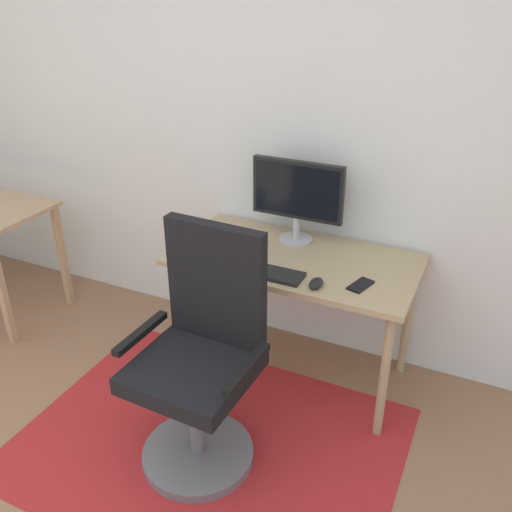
{
  "coord_description": "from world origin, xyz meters",
  "views": [
    {
      "loc": [
        1.07,
        -0.55,
        2.02
      ],
      "look_at": [
        0.08,
        1.55,
        0.82
      ],
      "focal_mm": 38.88,
      "sensor_mm": 36.0,
      "label": 1
    }
  ],
  "objects_px": {
    "monitor": "(297,194)",
    "computer_mouse": "(316,283)",
    "keyboard": "(260,271)",
    "office_chair": "(201,369)",
    "desk": "(294,271)",
    "coffee_cup": "(193,249)",
    "cell_phone": "(361,285)"
  },
  "relations": [
    {
      "from": "desk",
      "to": "coffee_cup",
      "type": "height_order",
      "value": "coffee_cup"
    },
    {
      "from": "monitor",
      "to": "coffee_cup",
      "type": "relative_size",
      "value": 4.9
    },
    {
      "from": "cell_phone",
      "to": "desk",
      "type": "bearing_deg",
      "value": 176.27
    },
    {
      "from": "desk",
      "to": "keyboard",
      "type": "xyz_separation_m",
      "value": [
        -0.09,
        -0.22,
        0.09
      ]
    },
    {
      "from": "coffee_cup",
      "to": "cell_phone",
      "type": "distance_m",
      "value": 0.85
    },
    {
      "from": "desk",
      "to": "coffee_cup",
      "type": "distance_m",
      "value": 0.53
    },
    {
      "from": "monitor",
      "to": "keyboard",
      "type": "bearing_deg",
      "value": -93.5
    },
    {
      "from": "monitor",
      "to": "desk",
      "type": "bearing_deg",
      "value": -70.21
    },
    {
      "from": "desk",
      "to": "computer_mouse",
      "type": "relative_size",
      "value": 11.99
    },
    {
      "from": "desk",
      "to": "coffee_cup",
      "type": "xyz_separation_m",
      "value": [
        -0.46,
        -0.23,
        0.13
      ]
    },
    {
      "from": "desk",
      "to": "office_chair",
      "type": "xyz_separation_m",
      "value": [
        -0.15,
        -0.71,
        -0.17
      ]
    },
    {
      "from": "computer_mouse",
      "to": "office_chair",
      "type": "bearing_deg",
      "value": -125.88
    },
    {
      "from": "keyboard",
      "to": "office_chair",
      "type": "height_order",
      "value": "office_chair"
    },
    {
      "from": "desk",
      "to": "monitor",
      "type": "xyz_separation_m",
      "value": [
        -0.07,
        0.18,
        0.35
      ]
    },
    {
      "from": "coffee_cup",
      "to": "cell_phone",
      "type": "bearing_deg",
      "value": 5.52
    },
    {
      "from": "coffee_cup",
      "to": "monitor",
      "type": "bearing_deg",
      "value": 45.91
    },
    {
      "from": "keyboard",
      "to": "desk",
      "type": "bearing_deg",
      "value": 67.64
    },
    {
      "from": "office_chair",
      "to": "monitor",
      "type": "bearing_deg",
      "value": 87.11
    },
    {
      "from": "keyboard",
      "to": "office_chair",
      "type": "bearing_deg",
      "value": -96.47
    },
    {
      "from": "monitor",
      "to": "cell_phone",
      "type": "relative_size",
      "value": 3.52
    },
    {
      "from": "computer_mouse",
      "to": "office_chair",
      "type": "xyz_separation_m",
      "value": [
        -0.35,
        -0.48,
        -0.27
      ]
    },
    {
      "from": "desk",
      "to": "monitor",
      "type": "bearing_deg",
      "value": 109.79
    },
    {
      "from": "monitor",
      "to": "computer_mouse",
      "type": "height_order",
      "value": "monitor"
    },
    {
      "from": "monitor",
      "to": "coffee_cup",
      "type": "bearing_deg",
      "value": -134.09
    },
    {
      "from": "desk",
      "to": "office_chair",
      "type": "bearing_deg",
      "value": -101.65
    },
    {
      "from": "keyboard",
      "to": "computer_mouse",
      "type": "height_order",
      "value": "computer_mouse"
    },
    {
      "from": "keyboard",
      "to": "computer_mouse",
      "type": "distance_m",
      "value": 0.29
    },
    {
      "from": "computer_mouse",
      "to": "cell_phone",
      "type": "relative_size",
      "value": 0.74
    },
    {
      "from": "desk",
      "to": "keyboard",
      "type": "distance_m",
      "value": 0.26
    },
    {
      "from": "desk",
      "to": "monitor",
      "type": "relative_size",
      "value": 2.53
    },
    {
      "from": "desk",
      "to": "office_chair",
      "type": "height_order",
      "value": "office_chair"
    },
    {
      "from": "coffee_cup",
      "to": "computer_mouse",
      "type": "bearing_deg",
      "value": -0.78
    }
  ]
}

